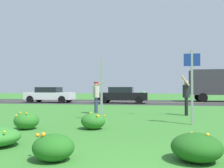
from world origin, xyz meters
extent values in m
plane|color=#387A2D|center=(0.00, 10.66, 0.00)|extent=(120.00, 120.00, 0.00)
cube|color=#2D2D30|center=(0.00, 21.32, 0.00)|extent=(120.00, 9.24, 0.01)
cube|color=yellow|center=(0.00, 21.32, 0.01)|extent=(120.00, 0.16, 0.00)
ellipsoid|color=#2D7526|center=(-2.38, 4.89, 0.25)|extent=(0.76, 0.74, 0.50)
sphere|color=gold|center=(-2.20, 4.65, 0.44)|extent=(0.06, 0.06, 0.06)
sphere|color=gold|center=(-2.17, 4.75, 0.42)|extent=(0.08, 0.08, 0.08)
sphere|color=gold|center=(-2.48, 4.99, 0.48)|extent=(0.08, 0.08, 0.08)
sphere|color=gold|center=(-2.55, 4.79, 0.28)|extent=(0.09, 0.09, 0.09)
sphere|color=gold|center=(-2.02, 4.92, 0.42)|extent=(0.06, 0.06, 0.06)
ellipsoid|color=#2D7526|center=(-4.42, 4.52, 0.27)|extent=(0.75, 0.79, 0.54)
sphere|color=gold|center=(-4.56, 4.41, 0.52)|extent=(0.07, 0.07, 0.07)
sphere|color=gold|center=(-4.51, 4.60, 0.45)|extent=(0.09, 0.09, 0.09)
sphere|color=gold|center=(-4.64, 4.31, 0.43)|extent=(0.07, 0.07, 0.07)
sphere|color=gold|center=(-4.29, 4.29, 0.51)|extent=(0.06, 0.06, 0.06)
sphere|color=gold|center=(-3.81, 2.63, 0.27)|extent=(0.07, 0.07, 0.07)
sphere|color=gold|center=(-3.49, 2.01, 0.38)|extent=(0.05, 0.05, 0.05)
ellipsoid|color=#23661E|center=(-2.23, 1.52, 0.23)|extent=(0.73, 0.68, 0.47)
sphere|color=orange|center=(-2.37, 1.77, 0.29)|extent=(0.08, 0.08, 0.08)
sphere|color=orange|center=(-2.26, 1.61, 0.36)|extent=(0.05, 0.05, 0.05)
sphere|color=orange|center=(-2.37, 1.42, 0.47)|extent=(0.08, 0.08, 0.08)
sphere|color=orange|center=(-2.57, 1.60, 0.42)|extent=(0.07, 0.07, 0.07)
sphere|color=orange|center=(-2.08, 1.45, 0.35)|extent=(0.06, 0.06, 0.06)
sphere|color=orange|center=(-2.13, 1.54, 0.31)|extent=(0.07, 0.07, 0.07)
ellipsoid|color=#1E5619|center=(0.21, 1.90, 0.24)|extent=(0.87, 0.88, 0.49)
sphere|color=gold|center=(0.03, 2.24, 0.31)|extent=(0.05, 0.05, 0.05)
sphere|color=gold|center=(0.38, 1.85, 0.27)|extent=(0.08, 0.08, 0.08)
sphere|color=gold|center=(0.17, 2.10, 0.44)|extent=(0.07, 0.07, 0.07)
sphere|color=gold|center=(0.38, 1.82, 0.48)|extent=(0.06, 0.06, 0.06)
sphere|color=gold|center=(0.04, 2.18, 0.33)|extent=(0.08, 0.08, 0.08)
sphere|color=gold|center=(0.16, 1.79, 0.36)|extent=(0.06, 0.06, 0.06)
cube|color=#93969B|center=(-2.56, 6.94, 1.23)|extent=(0.07, 0.10, 2.47)
cube|color=#93969B|center=(0.82, 6.42, 1.32)|extent=(0.07, 0.10, 2.63)
cube|color=navy|center=(0.82, 6.39, 2.28)|extent=(0.56, 0.03, 0.44)
cylinder|color=#B2B2B7|center=(-3.41, 9.52, 1.12)|extent=(0.34, 0.34, 0.59)
sphere|color=tan|center=(-3.41, 9.52, 1.52)|extent=(0.21, 0.21, 0.21)
cylinder|color=navy|center=(-3.41, 9.61, 0.41)|extent=(0.14, 0.14, 0.83)
cylinder|color=navy|center=(-3.41, 9.44, 0.41)|extent=(0.14, 0.14, 0.83)
cylinder|color=tan|center=(-3.31, 9.72, 1.50)|extent=(0.53, 0.09, 0.34)
cylinder|color=tan|center=(-3.38, 9.32, 1.11)|extent=(0.11, 0.09, 0.56)
cylinder|color=red|center=(-3.41, 9.52, 1.58)|extent=(0.22, 0.22, 0.07)
cylinder|color=red|center=(-3.31, 9.52, 1.55)|extent=(0.14, 0.14, 0.02)
cylinder|color=#232328|center=(1.02, 9.55, 1.15)|extent=(0.34, 0.34, 0.60)
sphere|color=tan|center=(1.02, 9.55, 1.56)|extent=(0.21, 0.21, 0.21)
cylinder|color=black|center=(1.02, 9.46, 0.43)|extent=(0.14, 0.14, 0.85)
cylinder|color=black|center=(1.02, 9.63, 0.43)|extent=(0.14, 0.14, 0.85)
cylinder|color=tan|center=(0.95, 9.35, 1.65)|extent=(0.40, 0.09, 0.52)
cylinder|color=tan|center=(0.99, 9.74, 1.14)|extent=(0.11, 0.09, 0.57)
cylinder|color=#ADD6E5|center=(-1.03, 9.55, 1.11)|extent=(0.25, 0.24, 0.11)
torus|color=#ADD6E5|center=(-1.03, 9.55, 1.10)|extent=(0.25, 0.25, 0.11)
cube|color=silver|center=(-10.27, 19.24, 0.62)|extent=(4.50, 1.82, 0.66)
cube|color=black|center=(-10.37, 19.24, 1.19)|extent=(2.10, 1.64, 0.52)
cylinder|color=black|center=(-8.72, 20.13, 0.33)|extent=(0.66, 0.22, 0.66)
cylinder|color=black|center=(-8.72, 18.35, 0.33)|extent=(0.66, 0.22, 0.66)
cylinder|color=black|center=(-11.82, 20.13, 0.33)|extent=(0.66, 0.22, 0.66)
cylinder|color=black|center=(-11.82, 18.35, 0.33)|extent=(0.66, 0.22, 0.66)
cube|color=black|center=(-3.32, 19.24, 0.62)|extent=(4.50, 1.82, 0.66)
cube|color=black|center=(-3.42, 19.24, 1.19)|extent=(2.10, 1.64, 0.52)
cylinder|color=black|center=(-1.77, 20.13, 0.33)|extent=(0.66, 0.22, 0.66)
cylinder|color=black|center=(-1.77, 18.35, 0.33)|extent=(0.66, 0.22, 0.66)
cylinder|color=black|center=(-4.87, 20.13, 0.33)|extent=(0.66, 0.22, 0.66)
cylinder|color=black|center=(-4.87, 18.35, 0.33)|extent=(0.66, 0.22, 0.66)
cube|color=#333338|center=(5.48, 23.40, 1.95)|extent=(4.60, 2.30, 2.50)
cylinder|color=black|center=(4.19, 24.50, 0.44)|extent=(0.88, 0.26, 0.88)
cylinder|color=black|center=(4.19, 22.30, 0.44)|extent=(0.88, 0.26, 0.88)
camera|label=1|loc=(-0.50, -2.48, 1.24)|focal=38.89mm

